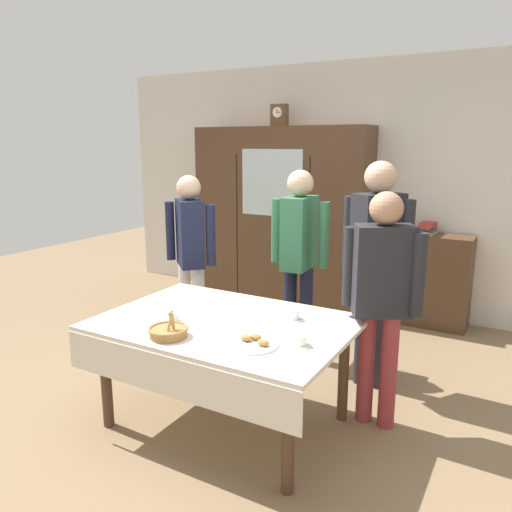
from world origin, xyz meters
The scene contains 18 objects.
ground_plane centered at (0.00, 0.00, 0.00)m, with size 12.00×12.00×0.00m, color #846B4C.
back_wall centered at (0.00, 2.65, 1.35)m, with size 6.40×0.10×2.70m, color silver.
dining_table centered at (0.00, -0.24, 0.63)m, with size 1.60×1.13×0.72m.
wall_cabinet centered at (-0.90, 2.35, 1.01)m, with size 2.05×0.46×2.02m.
mantel_clock centered at (-0.93, 2.35, 2.14)m, with size 0.18×0.11×0.24m.
bookshelf_low centered at (0.73, 2.41, 0.47)m, with size 0.90×0.35×0.94m.
book_stack centered at (0.73, 2.40, 1.00)m, with size 0.18×0.23×0.12m.
tea_cup_near_right centered at (0.59, -0.33, 0.75)m, with size 0.13×0.13×0.06m.
tea_cup_mid_right centered at (-0.28, -0.38, 0.75)m, with size 0.13×0.13×0.06m.
tea_cup_front_edge centered at (0.37, 0.04, 0.75)m, with size 0.13×0.13×0.06m.
bread_basket centered at (-0.14, -0.59, 0.75)m, with size 0.24×0.24×0.16m.
pastry_plate centered at (0.36, -0.45, 0.73)m, with size 0.28×0.28×0.05m.
spoon_far_left centered at (-0.36, -0.09, 0.72)m, with size 0.12×0.02×0.01m.
spoon_near_left centered at (0.24, 0.07, 0.72)m, with size 0.12×0.02×0.01m.
person_near_right_end centered at (0.67, 0.81, 1.05)m, with size 0.52×0.41×1.72m.
person_behind_table_left centered at (-0.03, 0.99, 0.99)m, with size 0.52×0.37×1.63m.
person_behind_table_right centered at (-0.96, 0.71, 0.95)m, with size 0.52×0.39×1.57m.
person_by_cabinet centered at (0.87, 0.29, 0.94)m, with size 0.52×0.35×1.55m.
Camera 1 is at (1.67, -2.74, 1.84)m, focal length 35.02 mm.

